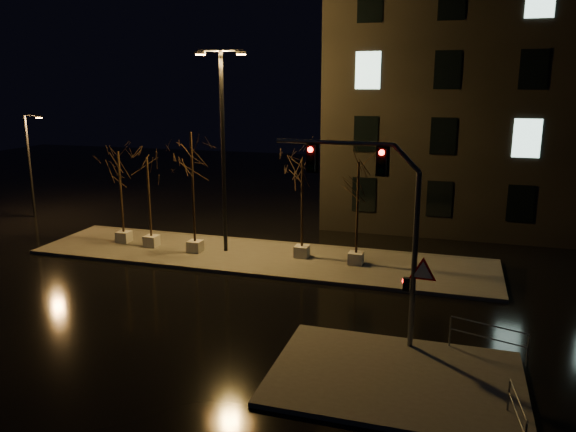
% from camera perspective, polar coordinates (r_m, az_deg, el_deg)
% --- Properties ---
extents(ground, '(90.00, 90.00, 0.00)m').
position_cam_1_polar(ground, '(21.72, -8.38, -8.90)').
color(ground, black).
rests_on(ground, ground).
extents(median, '(22.00, 5.00, 0.15)m').
position_cam_1_polar(median, '(26.91, -2.97, -4.16)').
color(median, '#4A4742').
rests_on(median, ground).
extents(sidewalk_corner, '(7.00, 5.00, 0.15)m').
position_cam_1_polar(sidewalk_corner, '(16.77, 10.84, -15.83)').
color(sidewalk_corner, '#4A4742').
rests_on(sidewalk_corner, ground).
extents(building, '(25.00, 12.00, 15.00)m').
position_cam_1_polar(building, '(36.49, 25.62, 11.06)').
color(building, black).
rests_on(building, ground).
extents(tree_0, '(1.80, 1.80, 4.82)m').
position_cam_1_polar(tree_0, '(29.52, -16.75, 4.31)').
color(tree_0, '#B9B7AC').
rests_on(tree_0, median).
extents(tree_1, '(1.80, 1.80, 4.59)m').
position_cam_1_polar(tree_1, '(28.34, -14.05, 3.77)').
color(tree_1, '#B9B7AC').
rests_on(tree_1, median).
extents(tree_2, '(1.80, 1.80, 5.96)m').
position_cam_1_polar(tree_2, '(26.81, -9.76, 5.69)').
color(tree_2, '#B9B7AC').
rests_on(tree_2, median).
extents(tree_3, '(1.80, 1.80, 4.74)m').
position_cam_1_polar(tree_3, '(25.74, 1.46, 3.48)').
color(tree_3, '#B9B7AC').
rests_on(tree_3, median).
extents(tree_4, '(1.80, 1.80, 4.79)m').
position_cam_1_polar(tree_4, '(24.89, 7.13, 3.11)').
color(tree_4, '#B9B7AC').
rests_on(tree_4, median).
extents(traffic_signal_mast, '(5.18, 0.38, 6.33)m').
position_cam_1_polar(traffic_signal_mast, '(17.23, 9.56, 0.19)').
color(traffic_signal_mast, '#585A5F').
rests_on(traffic_signal_mast, sidewalk_corner).
extents(streetlight_main, '(2.37, 0.73, 9.49)m').
position_cam_1_polar(streetlight_main, '(26.69, -6.64, 7.82)').
color(streetlight_main, black).
rests_on(streetlight_main, median).
extents(streetlight_far, '(1.24, 0.31, 6.31)m').
position_cam_1_polar(streetlight_far, '(37.84, -24.69, 5.04)').
color(streetlight_far, black).
rests_on(streetlight_far, ground).
extents(guard_rail_a, '(2.24, 0.75, 1.01)m').
position_cam_1_polar(guard_rail_a, '(18.22, 19.65, -11.34)').
color(guard_rail_a, '#585A5F').
rests_on(guard_rail_a, sidewalk_corner).
extents(guard_rail_b, '(0.25, 1.84, 0.88)m').
position_cam_1_polar(guard_rail_b, '(14.93, 22.24, -17.77)').
color(guard_rail_b, '#585A5F').
rests_on(guard_rail_b, sidewalk_corner).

